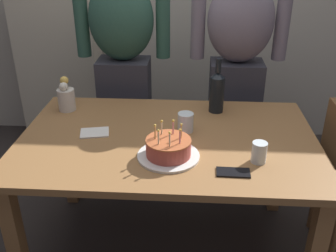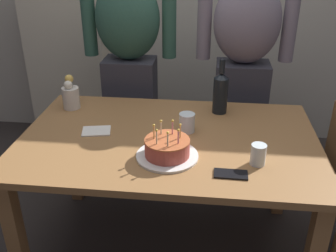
% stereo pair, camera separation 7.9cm
% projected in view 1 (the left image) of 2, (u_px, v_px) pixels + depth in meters
% --- Properties ---
extents(ground_plane, '(10.00, 10.00, 0.00)m').
position_uv_depth(ground_plane, '(168.00, 247.00, 2.29)').
color(ground_plane, '#332D2B').
extents(dining_table, '(1.50, 0.96, 0.74)m').
position_uv_depth(dining_table, '(168.00, 153.00, 2.00)').
color(dining_table, olive).
rests_on(dining_table, ground_plane).
extents(birthday_cake, '(0.29, 0.29, 0.16)m').
position_uv_depth(birthday_cake, '(168.00, 149.00, 1.76)').
color(birthday_cake, white).
rests_on(birthday_cake, dining_table).
extents(water_glass_near, '(0.07, 0.07, 0.10)m').
position_uv_depth(water_glass_near, '(259.00, 152.00, 1.73)').
color(water_glass_near, silver).
rests_on(water_glass_near, dining_table).
extents(water_glass_far, '(0.08, 0.08, 0.10)m').
position_uv_depth(water_glass_far, '(186.00, 122.00, 2.00)').
color(water_glass_far, silver).
rests_on(water_glass_far, dining_table).
extents(wine_bottle, '(0.08, 0.08, 0.31)m').
position_uv_depth(wine_bottle, '(217.00, 91.00, 2.18)').
color(wine_bottle, black).
rests_on(wine_bottle, dining_table).
extents(cell_phone, '(0.15, 0.08, 0.01)m').
position_uv_depth(cell_phone, '(233.00, 172.00, 1.66)').
color(cell_phone, black).
rests_on(cell_phone, dining_table).
extents(napkin_stack, '(0.16, 0.13, 0.01)m').
position_uv_depth(napkin_stack, '(95.00, 133.00, 1.99)').
color(napkin_stack, white).
rests_on(napkin_stack, dining_table).
extents(flower_vase, '(0.10, 0.10, 0.20)m').
position_uv_depth(flower_vase, '(66.00, 97.00, 2.22)').
color(flower_vase, silver).
rests_on(flower_vase, dining_table).
extents(person_man_bearded, '(0.61, 0.27, 1.66)m').
position_uv_depth(person_man_bearded, '(124.00, 66.00, 2.55)').
color(person_man_bearded, '#33333D').
rests_on(person_man_bearded, ground_plane).
extents(person_woman_cardigan, '(0.61, 0.27, 1.66)m').
position_uv_depth(person_woman_cardigan, '(237.00, 69.00, 2.51)').
color(person_woman_cardigan, '#33333D').
rests_on(person_woman_cardigan, ground_plane).
extents(shelf_cabinet, '(0.65, 0.30, 1.56)m').
position_uv_depth(shelf_cabinet, '(61.00, 67.00, 3.24)').
color(shelf_cabinet, beige).
rests_on(shelf_cabinet, ground_plane).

